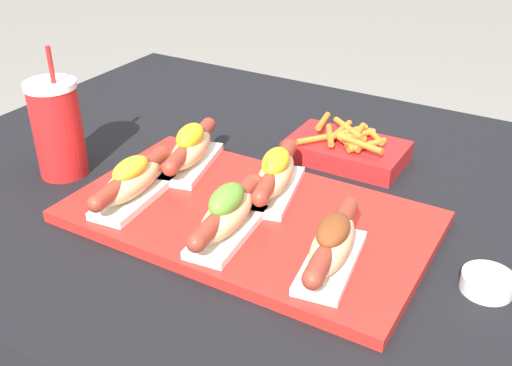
% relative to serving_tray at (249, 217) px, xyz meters
% --- Properties ---
extents(patio_table, '(1.32, 0.95, 0.73)m').
position_rel_serving_tray_xyz_m(patio_table, '(-0.00, 0.12, -0.37)').
color(patio_table, black).
rests_on(patio_table, ground_plane).
extents(serving_tray, '(0.53, 0.31, 0.02)m').
position_rel_serving_tray_xyz_m(serving_tray, '(0.00, 0.00, 0.00)').
color(serving_tray, red).
rests_on(serving_tray, patio_table).
extents(hot_dog_0, '(0.08, 0.20, 0.07)m').
position_rel_serving_tray_xyz_m(hot_dog_0, '(-0.17, -0.06, 0.04)').
color(hot_dog_0, white).
rests_on(hot_dog_0, serving_tray).
extents(hot_dog_1, '(0.08, 0.20, 0.08)m').
position_rel_serving_tray_xyz_m(hot_dog_1, '(0.00, -0.07, 0.04)').
color(hot_dog_1, white).
rests_on(hot_dog_1, serving_tray).
extents(hot_dog_2, '(0.08, 0.20, 0.07)m').
position_rel_serving_tray_xyz_m(hot_dog_2, '(0.16, -0.06, 0.04)').
color(hot_dog_2, white).
rests_on(hot_dog_2, serving_tray).
extents(hot_dog_3, '(0.10, 0.19, 0.08)m').
position_rel_serving_tray_xyz_m(hot_dog_3, '(-0.16, 0.08, 0.04)').
color(hot_dog_3, white).
rests_on(hot_dog_3, serving_tray).
extents(hot_dog_4, '(0.09, 0.19, 0.07)m').
position_rel_serving_tray_xyz_m(hot_dog_4, '(0.01, 0.07, 0.04)').
color(hot_dog_4, white).
rests_on(hot_dog_4, serving_tray).
extents(sauce_bowl, '(0.07, 0.07, 0.02)m').
position_rel_serving_tray_xyz_m(sauce_bowl, '(0.34, 0.02, 0.00)').
color(sauce_bowl, silver).
rests_on(sauce_bowl, patio_table).
extents(drink_cup, '(0.08, 0.08, 0.23)m').
position_rel_serving_tray_xyz_m(drink_cup, '(-0.36, -0.03, 0.07)').
color(drink_cup, red).
rests_on(drink_cup, patio_table).
extents(fries_basket, '(0.21, 0.13, 0.06)m').
position_rel_serving_tray_xyz_m(fries_basket, '(0.05, 0.27, 0.01)').
color(fries_basket, red).
rests_on(fries_basket, patio_table).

